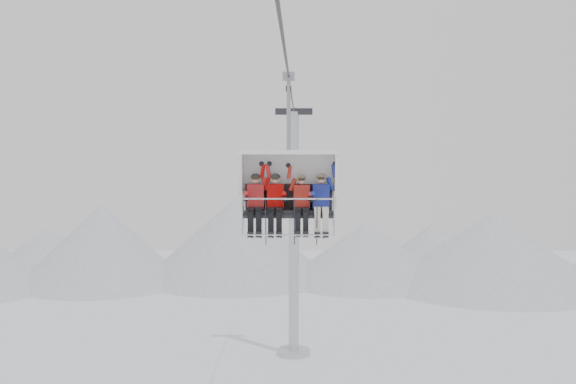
{
  "coord_description": "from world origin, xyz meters",
  "views": [
    {
      "loc": [
        0.24,
        -16.89,
        11.7
      ],
      "look_at": [
        0.0,
        0.0,
        10.51
      ],
      "focal_mm": 45.0,
      "sensor_mm": 36.0,
      "label": 1
    }
  ],
  "objects_px": {
    "lift_tower_right": "(294,250)",
    "skier_center_right": "(302,202)",
    "chairlift_carrier": "(289,182)",
    "skier_far_left": "(255,201)",
    "skier_far_right": "(321,202)",
    "skier_center_left": "(275,201)"
  },
  "relations": [
    {
      "from": "chairlift_carrier",
      "to": "skier_center_right",
      "type": "xyz_separation_m",
      "value": [
        0.33,
        -0.31,
        -0.48
      ]
    },
    {
      "from": "chairlift_carrier",
      "to": "skier_far_right",
      "type": "bearing_deg",
      "value": -20.65
    },
    {
      "from": "skier_center_left",
      "to": "skier_far_right",
      "type": "xyz_separation_m",
      "value": [
        1.13,
        0.0,
        0.0
      ]
    },
    {
      "from": "skier_center_left",
      "to": "skier_center_right",
      "type": "xyz_separation_m",
      "value": [
        0.65,
        -0.0,
        -0.01
      ]
    },
    {
      "from": "lift_tower_right",
      "to": "skier_far_left",
      "type": "relative_size",
      "value": 7.99
    },
    {
      "from": "chairlift_carrier",
      "to": "lift_tower_right",
      "type": "bearing_deg",
      "value": 90.0
    },
    {
      "from": "chairlift_carrier",
      "to": "skier_far_left",
      "type": "distance_m",
      "value": 0.99
    },
    {
      "from": "lift_tower_right",
      "to": "skier_far_right",
      "type": "height_order",
      "value": "lift_tower_right"
    },
    {
      "from": "skier_center_left",
      "to": "chairlift_carrier",
      "type": "bearing_deg",
      "value": 43.1
    },
    {
      "from": "chairlift_carrier",
      "to": "skier_center_right",
      "type": "bearing_deg",
      "value": -43.3
    },
    {
      "from": "lift_tower_right",
      "to": "skier_center_left",
      "type": "height_order",
      "value": "lift_tower_right"
    },
    {
      "from": "chairlift_carrier",
      "to": "skier_center_left",
      "type": "bearing_deg",
      "value": -136.9
    },
    {
      "from": "chairlift_carrier",
      "to": "skier_far_left",
      "type": "height_order",
      "value": "chairlift_carrier"
    },
    {
      "from": "lift_tower_right",
      "to": "skier_center_left",
      "type": "bearing_deg",
      "value": -90.88
    },
    {
      "from": "lift_tower_right",
      "to": "skier_center_right",
      "type": "bearing_deg",
      "value": -89.12
    },
    {
      "from": "skier_far_left",
      "to": "skier_center_right",
      "type": "height_order",
      "value": "skier_far_left"
    },
    {
      "from": "skier_far_left",
      "to": "lift_tower_right",
      "type": "bearing_deg",
      "value": 87.78
    },
    {
      "from": "skier_center_left",
      "to": "skier_far_left",
      "type": "bearing_deg",
      "value": 180.0
    },
    {
      "from": "chairlift_carrier",
      "to": "skier_center_right",
      "type": "distance_m",
      "value": 0.66
    },
    {
      "from": "skier_far_left",
      "to": "skier_far_right",
      "type": "bearing_deg",
      "value": 0.0
    },
    {
      "from": "skier_far_left",
      "to": "skier_far_right",
      "type": "relative_size",
      "value": 1.0
    },
    {
      "from": "skier_far_right",
      "to": "skier_center_left",
      "type": "bearing_deg",
      "value": 180.0
    }
  ]
}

